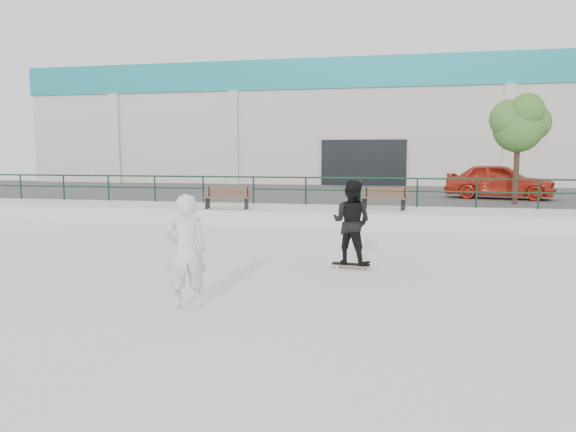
% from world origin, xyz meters
% --- Properties ---
extents(ground, '(120.00, 120.00, 0.00)m').
position_xyz_m(ground, '(0.00, 0.00, 0.00)').
color(ground, beige).
rests_on(ground, ground).
extents(ledge, '(30.00, 3.00, 0.50)m').
position_xyz_m(ledge, '(0.00, 9.50, 0.25)').
color(ledge, beige).
rests_on(ledge, ground).
extents(parking_strip, '(60.00, 14.00, 0.50)m').
position_xyz_m(parking_strip, '(0.00, 18.00, 0.25)').
color(parking_strip, '#3F3F3F').
rests_on(parking_strip, ground).
extents(railing, '(28.00, 0.06, 1.03)m').
position_xyz_m(railing, '(-0.00, 10.80, 1.24)').
color(railing, '#123221').
rests_on(railing, ledge).
extents(commercial_building, '(44.20, 16.33, 8.00)m').
position_xyz_m(commercial_building, '(-0.00, 31.99, 4.58)').
color(commercial_building, beige).
rests_on(commercial_building, ground).
extents(bench_left, '(1.66, 0.62, 0.75)m').
position_xyz_m(bench_left, '(-3.33, 8.71, 0.87)').
color(bench_left, brown).
rests_on(bench_left, ledge).
extents(bench_right, '(1.66, 0.78, 0.74)m').
position_xyz_m(bench_right, '(1.90, 9.65, 0.86)').
color(bench_right, brown).
rests_on(bench_right, ledge).
extents(tree, '(2.27, 2.02, 4.03)m').
position_xyz_m(tree, '(6.60, 12.65, 3.52)').
color(tree, '#402920').
rests_on(tree, parking_strip).
extents(red_car, '(4.61, 2.68, 1.47)m').
position_xyz_m(red_car, '(6.38, 15.24, 1.24)').
color(red_car, red).
rests_on(red_car, parking_strip).
extents(skateboard, '(0.79, 0.27, 0.09)m').
position_xyz_m(skateboard, '(1.60, 2.02, 0.07)').
color(skateboard, black).
rests_on(skateboard, ground).
extents(standing_skater, '(1.00, 0.88, 1.74)m').
position_xyz_m(standing_skater, '(1.60, 2.02, 0.96)').
color(standing_skater, black).
rests_on(standing_skater, skateboard).
extents(seated_skater, '(0.77, 0.69, 1.76)m').
position_xyz_m(seated_skater, '(-0.57, -1.52, 0.88)').
color(seated_skater, silver).
rests_on(seated_skater, ground).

